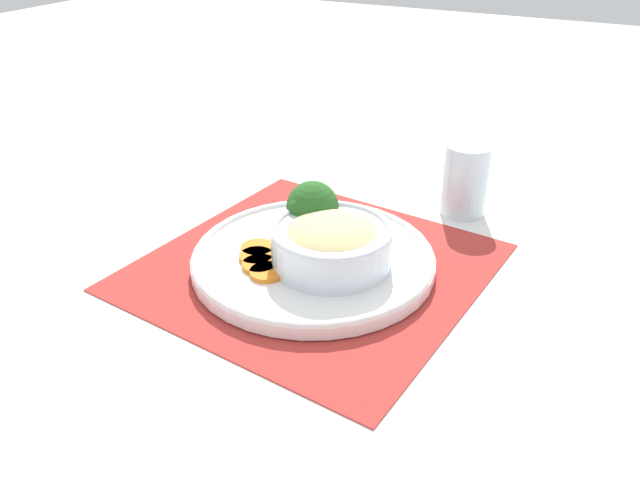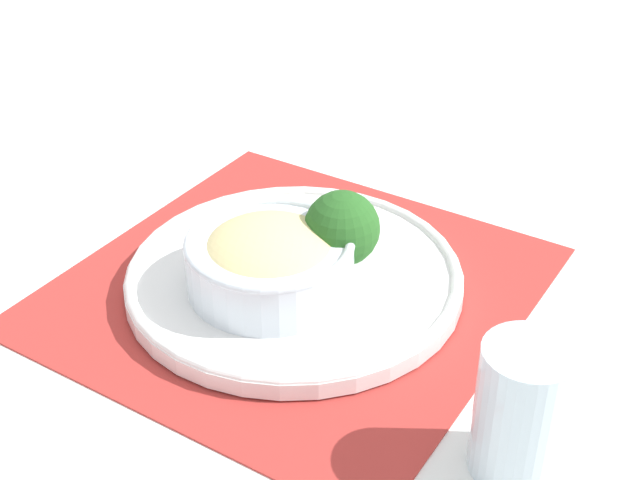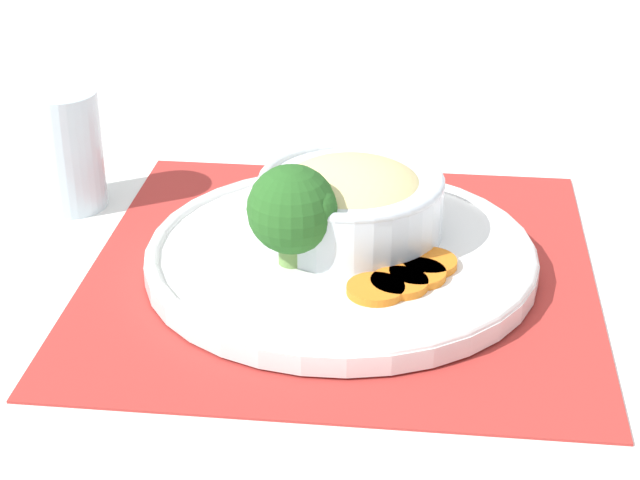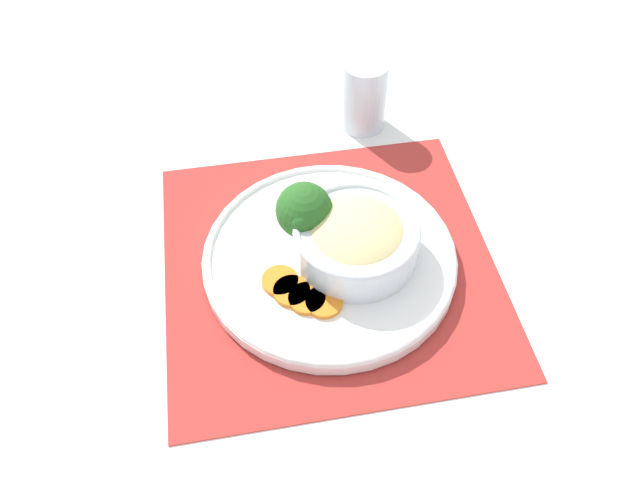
# 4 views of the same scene
# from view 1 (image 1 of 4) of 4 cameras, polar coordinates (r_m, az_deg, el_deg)

# --- Properties ---
(ground_plane) EXTENTS (4.00, 4.00, 0.00)m
(ground_plane) POSITION_cam_1_polar(r_m,az_deg,el_deg) (0.82, -0.62, -2.53)
(ground_plane) COLOR white
(placemat) EXTENTS (0.45, 0.46, 0.00)m
(placemat) POSITION_cam_1_polar(r_m,az_deg,el_deg) (0.82, -0.62, -2.41)
(placemat) COLOR #B2332D
(placemat) RESTS_ON ground_plane
(plate) EXTENTS (0.32, 0.32, 0.02)m
(plate) POSITION_cam_1_polar(r_m,az_deg,el_deg) (0.81, -0.62, -1.61)
(plate) COLOR white
(plate) RESTS_ON placemat
(bowl) EXTENTS (0.15, 0.15, 0.06)m
(bowl) POSITION_cam_1_polar(r_m,az_deg,el_deg) (0.78, 1.07, -0.17)
(bowl) COLOR silver
(bowl) RESTS_ON plate
(broccoli_floret) EXTENTS (0.07, 0.07, 0.08)m
(broccoli_floret) POSITION_cam_1_polar(r_m,az_deg,el_deg) (0.83, -0.72, 2.99)
(broccoli_floret) COLOR #759E51
(broccoli_floret) RESTS_ON plate
(carrot_slice_near) EXTENTS (0.04, 0.04, 0.01)m
(carrot_slice_near) POSITION_cam_1_polar(r_m,az_deg,el_deg) (0.82, -5.72, -0.78)
(carrot_slice_near) COLOR orange
(carrot_slice_near) RESTS_ON plate
(carrot_slice_middle) EXTENTS (0.04, 0.04, 0.01)m
(carrot_slice_middle) POSITION_cam_1_polar(r_m,az_deg,el_deg) (0.80, -5.84, -1.52)
(carrot_slice_middle) COLOR orange
(carrot_slice_middle) RESTS_ON plate
(carrot_slice_far) EXTENTS (0.04, 0.04, 0.01)m
(carrot_slice_far) POSITION_cam_1_polar(r_m,az_deg,el_deg) (0.79, -5.55, -2.27)
(carrot_slice_far) COLOR orange
(carrot_slice_far) RESTS_ON plate
(carrot_slice_extra) EXTENTS (0.04, 0.04, 0.01)m
(carrot_slice_extra) POSITION_cam_1_polar(r_m,az_deg,el_deg) (0.77, -4.83, -2.95)
(carrot_slice_extra) COLOR orange
(carrot_slice_extra) RESTS_ON plate
(water_glass) EXTENTS (0.07, 0.07, 0.11)m
(water_glass) POSITION_cam_1_polar(r_m,az_deg,el_deg) (0.96, 13.09, 5.06)
(water_glass) COLOR silver
(water_glass) RESTS_ON ground_plane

